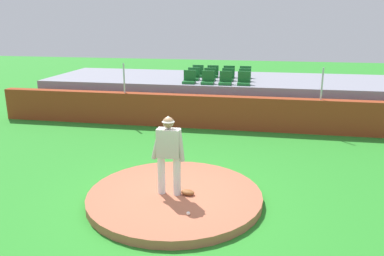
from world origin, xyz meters
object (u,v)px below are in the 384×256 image
stadium_chair_5 (210,77)px  stadium_chair_11 (245,74)px  fielding_glove (188,192)px  stadium_chair_3 (244,81)px  stadium_chair_7 (245,78)px  stadium_chair_9 (213,74)px  pitcher (169,150)px  stadium_chair_6 (228,77)px  stadium_chair_8 (198,73)px  baseball (188,213)px  stadium_chair_1 (208,80)px  stadium_chair_4 (193,76)px  stadium_chair_2 (225,80)px  stadium_chair_10 (229,74)px  stadium_chair_0 (189,79)px

stadium_chair_5 → stadium_chair_11: bearing=-147.4°
fielding_glove → stadium_chair_3: 7.42m
stadium_chair_7 → stadium_chair_9: bearing=-33.0°
stadium_chair_7 → stadium_chair_9: same height
pitcher → fielding_glove: 1.05m
stadium_chair_6 → stadium_chair_8: (-1.40, 0.89, 0.00)m
baseball → stadium_chair_6: stadium_chair_6 is taller
baseball → fielding_glove: size_ratio=0.25×
stadium_chair_5 → stadium_chair_7: (1.43, 0.00, 0.00)m
stadium_chair_9 → stadium_chair_11: bearing=178.8°
stadium_chair_3 → stadium_chair_9: same height
stadium_chair_1 → stadium_chair_11: (1.36, 1.79, 0.00)m
stadium_chair_6 → stadium_chair_7: (0.69, -0.05, 0.00)m
stadium_chair_1 → stadium_chair_3: 1.39m
stadium_chair_5 → stadium_chair_9: 0.93m
fielding_glove → stadium_chair_4: 8.33m
stadium_chair_2 → stadium_chair_10: 1.81m
stadium_chair_0 → stadium_chair_4: 0.87m
stadium_chair_7 → stadium_chair_10: size_ratio=1.00×
stadium_chair_6 → stadium_chair_10: size_ratio=1.00×
stadium_chair_3 → stadium_chair_10: bearing=-67.3°
stadium_chair_7 → stadium_chair_8: size_ratio=1.00×
stadium_chair_0 → stadium_chair_9: same height
stadium_chair_1 → pitcher: bearing=91.7°
stadium_chair_6 → stadium_chair_9: bearing=-50.0°
pitcher → stadium_chair_1: (-0.22, 7.23, 0.38)m
stadium_chair_9 → stadium_chair_10: size_ratio=1.00×
pitcher → baseball: bearing=-54.0°
stadium_chair_5 → stadium_chair_6: same height
stadium_chair_2 → stadium_chair_7: same height
stadium_chair_4 → stadium_chair_5: (0.68, -0.00, 0.00)m
stadium_chair_1 → stadium_chair_10: 1.93m
stadium_chair_11 → stadium_chair_0: bearing=40.1°
pitcher → stadium_chair_11: 9.10m
stadium_chair_0 → stadium_chair_8: bearing=-90.8°
baseball → stadium_chair_10: stadium_chair_10 is taller
pitcher → stadium_chair_3: pitcher is taller
stadium_chair_11 → stadium_chair_2: bearing=69.5°
stadium_chair_4 → stadium_chair_9: size_ratio=1.00×
stadium_chair_8 → stadium_chair_11: same height
stadium_chair_0 → stadium_chair_6: size_ratio=1.00×
pitcher → stadium_chair_4: pitcher is taller
stadium_chair_4 → pitcher: bearing=96.7°
baseball → stadium_chair_3: (0.59, 8.13, 1.37)m
stadium_chair_9 → stadium_chair_11: (1.41, -0.03, 0.00)m
stadium_chair_3 → stadium_chair_7: size_ratio=1.00×
baseball → stadium_chair_2: size_ratio=0.15×
stadium_chair_4 → fielding_glove: bearing=99.5°
stadium_chair_11 → stadium_chair_8: bearing=-1.1°
stadium_chair_0 → stadium_chair_7: bearing=-157.7°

